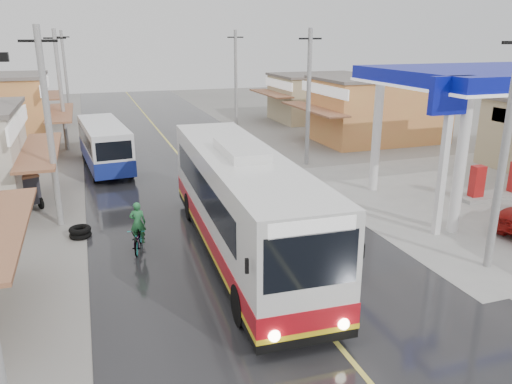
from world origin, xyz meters
TOP-DOWN VIEW (x-y plane):
  - ground at (0.00, 0.00)m, footprint 120.00×120.00m
  - road at (0.00, 15.00)m, footprint 12.00×90.00m
  - centre_line at (0.00, 15.00)m, footprint 0.15×90.00m
  - shopfronts_right at (15.00, 12.00)m, footprint 11.00×44.00m
  - utility_poles_left at (-7.00, 16.00)m, footprint 1.60×50.00m
  - utility_poles_right at (7.00, 15.00)m, footprint 1.60×36.00m
  - coach_bus at (-0.68, 3.79)m, footprint 3.38×13.01m
  - second_bus at (-4.70, 18.01)m, footprint 2.84×8.18m
  - cyclist at (-4.17, 5.28)m, footprint 1.00×1.88m
  - tricycle_near at (-8.80, 11.94)m, footprint 2.12×2.34m
  - tyre_stack at (-6.23, 7.27)m, footprint 0.86×0.86m

SIDE VIEW (x-z plane):
  - ground at x=0.00m, z-range 0.00..0.00m
  - shopfronts_right at x=15.00m, z-range -2.40..2.40m
  - utility_poles_left at x=-7.00m, z-range -4.00..4.00m
  - utility_poles_right at x=7.00m, z-range -4.00..4.00m
  - road at x=0.00m, z-range 0.00..0.02m
  - centre_line at x=0.00m, z-range 0.02..0.03m
  - tyre_stack at x=-6.23m, z-range 0.00..0.44m
  - cyclist at x=-4.17m, z-range -0.33..1.60m
  - tricycle_near at x=-8.80m, z-range 0.12..1.75m
  - second_bus at x=-4.70m, z-range 0.11..2.77m
  - coach_bus at x=-0.68m, z-range -0.07..3.96m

